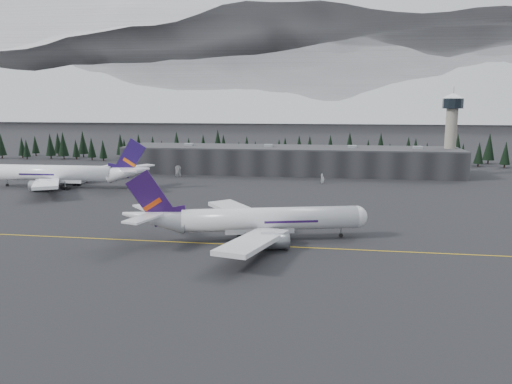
# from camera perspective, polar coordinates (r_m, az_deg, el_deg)

# --- Properties ---
(ground) EXTENTS (1400.00, 1400.00, 0.00)m
(ground) POSITION_cam_1_polar(r_m,az_deg,el_deg) (122.22, -1.44, -5.80)
(ground) COLOR black
(ground) RESTS_ON ground
(taxiline) EXTENTS (400.00, 0.40, 0.02)m
(taxiline) POSITION_cam_1_polar(r_m,az_deg,el_deg) (120.33, -1.60, -6.05)
(taxiline) COLOR gold
(taxiline) RESTS_ON ground
(terminal) EXTENTS (160.00, 30.00, 12.60)m
(terminal) POSITION_cam_1_polar(r_m,az_deg,el_deg) (243.08, 3.78, 3.69)
(terminal) COLOR black
(terminal) RESTS_ON ground
(control_tower) EXTENTS (10.00, 10.00, 37.70)m
(control_tower) POSITION_cam_1_polar(r_m,az_deg,el_deg) (249.78, 21.43, 7.13)
(control_tower) COLOR gray
(control_tower) RESTS_ON ground
(treeline) EXTENTS (360.00, 20.00, 15.00)m
(treeline) POSITION_cam_1_polar(r_m,az_deg,el_deg) (279.65, 4.45, 4.78)
(treeline) COLOR black
(treeline) RESTS_ON ground
(mountain_ridge) EXTENTS (4400.00, 900.00, 420.00)m
(mountain_ridge) POSITION_cam_1_polar(r_m,az_deg,el_deg) (1116.34, 7.77, 8.35)
(mountain_ridge) COLOR white
(mountain_ridge) RESTS_ON ground
(jet_main) EXTENTS (59.92, 54.58, 17.96)m
(jet_main) POSITION_cam_1_polar(r_m,az_deg,el_deg) (123.38, -0.80, -3.21)
(jet_main) COLOR silver
(jet_main) RESTS_ON ground
(jet_parked) EXTENTS (68.43, 63.13, 20.11)m
(jet_parked) POSITION_cam_1_polar(r_m,az_deg,el_deg) (213.29, -20.77, 1.98)
(jet_parked) COLOR white
(jet_parked) RESTS_ON ground
(gse_vehicle_a) EXTENTS (2.78, 5.36, 1.44)m
(gse_vehicle_a) POSITION_cam_1_polar(r_m,az_deg,el_deg) (232.67, -8.87, 1.92)
(gse_vehicle_a) COLOR silver
(gse_vehicle_a) RESTS_ON ground
(gse_vehicle_b) EXTENTS (4.19, 1.89, 1.40)m
(gse_vehicle_b) POSITION_cam_1_polar(r_m,az_deg,el_deg) (212.97, 7.61, 1.18)
(gse_vehicle_b) COLOR silver
(gse_vehicle_b) RESTS_ON ground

